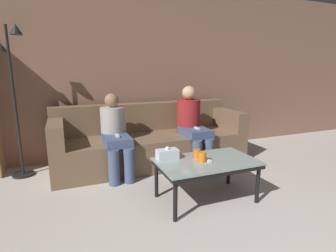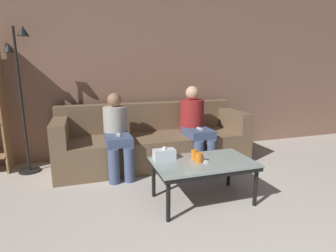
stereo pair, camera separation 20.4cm
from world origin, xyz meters
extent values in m
cube|color=#8C6651|center=(0.00, 3.51, 1.30)|extent=(12.00, 0.06, 2.60)
cube|color=brown|center=(0.00, 2.94, 0.21)|extent=(2.65, 0.88, 0.42)
cube|color=brown|center=(0.00, 3.28, 0.63)|extent=(2.65, 0.20, 0.41)
cube|color=brown|center=(-1.23, 2.94, 0.57)|extent=(0.18, 0.88, 0.29)
cube|color=brown|center=(1.23, 2.94, 0.57)|extent=(0.18, 0.88, 0.29)
cube|color=#8C9E99|center=(0.17, 1.71, 0.42)|extent=(1.00, 0.60, 0.02)
cube|color=black|center=(0.17, 1.71, 0.39)|extent=(0.98, 0.58, 0.04)
cylinder|color=black|center=(-0.28, 1.46, 0.18)|extent=(0.04, 0.04, 0.37)
cylinder|color=black|center=(0.62, 1.46, 0.18)|extent=(0.04, 0.04, 0.37)
cylinder|color=black|center=(-0.28, 1.96, 0.18)|extent=(0.04, 0.04, 0.37)
cylinder|color=black|center=(0.62, 1.96, 0.18)|extent=(0.04, 0.04, 0.37)
cylinder|color=orange|center=(0.11, 1.80, 0.47)|extent=(0.07, 0.07, 0.09)
cylinder|color=orange|center=(0.11, 1.69, 0.48)|extent=(0.08, 0.08, 0.10)
cube|color=silver|center=(-0.18, 1.90, 0.48)|extent=(0.22, 0.12, 0.10)
sphere|color=white|center=(-0.18, 1.90, 0.54)|extent=(0.04, 0.04, 0.04)
cube|color=white|center=(0.17, 1.71, 0.44)|extent=(0.04, 0.15, 0.02)
cube|color=#9E754C|center=(-1.91, 3.28, 0.87)|extent=(0.02, 0.32, 1.74)
cylinder|color=black|center=(-1.66, 3.13, 0.01)|extent=(0.26, 0.26, 0.02)
cylinder|color=black|center=(-1.66, 3.13, 0.91)|extent=(0.03, 0.03, 1.83)
cone|color=black|center=(-1.56, 3.13, 1.78)|extent=(0.14, 0.14, 0.12)
cone|color=black|center=(-1.74, 3.17, 1.58)|extent=(0.12, 0.12, 0.10)
cylinder|color=#47567A|center=(-0.64, 2.42, 0.21)|extent=(0.13, 0.13, 0.42)
cylinder|color=#47567A|center=(-0.46, 2.42, 0.21)|extent=(0.13, 0.13, 0.42)
cube|color=#47567A|center=(-0.55, 2.66, 0.47)|extent=(0.31, 0.47, 0.10)
cylinder|color=#B7B2A8|center=(-0.55, 2.89, 0.64)|extent=(0.31, 0.31, 0.43)
sphere|color=#997051|center=(-0.55, 2.89, 0.94)|extent=(0.18, 0.18, 0.18)
cube|color=white|center=(-0.55, 2.61, 0.54)|extent=(0.04, 0.12, 0.02)
cylinder|color=#47567A|center=(0.46, 2.44, 0.21)|extent=(0.13, 0.13, 0.42)
cylinder|color=#47567A|center=(0.64, 2.44, 0.21)|extent=(0.13, 0.13, 0.42)
cube|color=#47567A|center=(0.55, 2.67, 0.47)|extent=(0.34, 0.45, 0.10)
cylinder|color=maroon|center=(0.55, 2.89, 0.66)|extent=(0.34, 0.34, 0.48)
sphere|color=#DBAD89|center=(0.55, 2.89, 1.00)|extent=(0.19, 0.19, 0.19)
cube|color=white|center=(0.55, 2.62, 0.54)|extent=(0.04, 0.12, 0.02)
camera|label=1|loc=(-1.12, -0.47, 1.32)|focal=28.00mm
camera|label=2|loc=(-0.93, -0.54, 1.32)|focal=28.00mm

